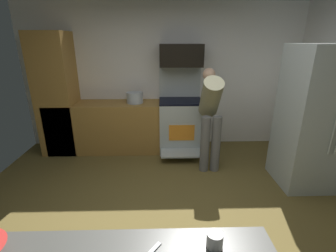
% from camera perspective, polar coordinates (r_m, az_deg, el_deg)
% --- Properties ---
extents(ground_plane, '(5.20, 4.80, 0.02)m').
position_cam_1_polar(ground_plane, '(2.99, 0.17, -21.59)').
color(ground_plane, brown).
extents(wall_back, '(5.20, 0.12, 2.60)m').
position_cam_1_polar(wall_back, '(4.64, -0.70, 11.41)').
color(wall_back, white).
rests_on(wall_back, ground).
extents(lower_cabinet_run, '(2.40, 0.60, 0.90)m').
position_cam_1_polar(lower_cabinet_run, '(4.57, -11.95, -0.16)').
color(lower_cabinet_run, olive).
rests_on(lower_cabinet_run, ground).
extents(cabinet_column, '(0.60, 0.60, 2.10)m').
position_cam_1_polar(cabinet_column, '(4.70, -24.64, 6.65)').
color(cabinet_column, olive).
rests_on(cabinet_column, ground).
extents(oven_range, '(0.76, 0.97, 1.52)m').
position_cam_1_polar(oven_range, '(4.47, 2.91, 0.65)').
color(oven_range, '#B6BFBE').
rests_on(oven_range, ground).
extents(microwave, '(0.74, 0.38, 0.38)m').
position_cam_1_polar(microwave, '(4.33, 3.09, 16.28)').
color(microwave, black).
rests_on(microwave, oven_range).
extents(refrigerator, '(0.88, 0.77, 1.92)m').
position_cam_1_polar(refrigerator, '(3.83, 31.81, 1.44)').
color(refrigerator, '#B4BFBF').
rests_on(refrigerator, ground).
extents(person_cook, '(0.31, 0.64, 1.55)m').
position_cam_1_polar(person_cook, '(3.76, 9.96, 3.25)').
color(person_cook, slate).
rests_on(person_cook, ground).
extents(mug_coffee, '(0.09, 0.09, 0.09)m').
position_cam_1_polar(mug_coffee, '(1.46, 10.96, -24.88)').
color(mug_coffee, silver).
rests_on(mug_coffee, counter_island).
extents(stock_pot, '(0.29, 0.29, 0.19)m').
position_cam_1_polar(stock_pot, '(4.36, -7.82, 6.64)').
color(stock_pot, '#AEBBC8').
rests_on(stock_pot, lower_cabinet_run).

